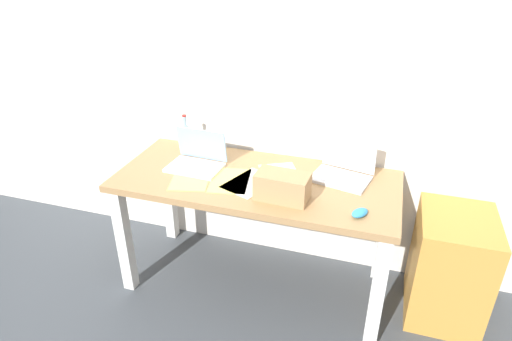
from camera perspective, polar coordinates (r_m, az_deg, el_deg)
ground_plane at (r=2.94m, az=0.00°, el=-14.10°), size 8.00×8.00×0.00m
back_wall at (r=2.67m, az=2.71°, el=13.36°), size 5.20×0.08×2.60m
desk at (r=2.55m, az=0.00°, el=-3.19°), size 1.61×0.70×0.76m
laptop_left at (r=2.63m, az=-7.71°, el=1.43°), size 0.33×0.25×0.22m
laptop_right at (r=2.53m, az=11.32°, el=0.11°), size 0.36×0.30×0.23m
beer_bottle at (r=2.80m, az=-9.13°, el=4.14°), size 0.06×0.06×0.26m
computer_mouse at (r=2.22m, az=13.38°, el=-5.39°), size 0.10×0.12×0.03m
cardboard_box at (r=2.28m, az=3.46°, el=-2.08°), size 0.28×0.17×0.14m
paper_sheet_front_left at (r=2.53m, az=-8.45°, el=-0.97°), size 0.28×0.34×0.00m
paper_sheet_center at (r=2.45m, az=-0.78°, el=-1.60°), size 0.30×0.35×0.00m
paper_sheet_near_back at (r=2.53m, az=3.23°, el=-0.60°), size 0.32×0.36×0.00m
paper_yellow_folder at (r=2.48m, az=-3.40°, el=-1.30°), size 0.26×0.33×0.00m
filing_cabinet at (r=2.76m, az=23.87°, el=-11.39°), size 0.40×0.48×0.65m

